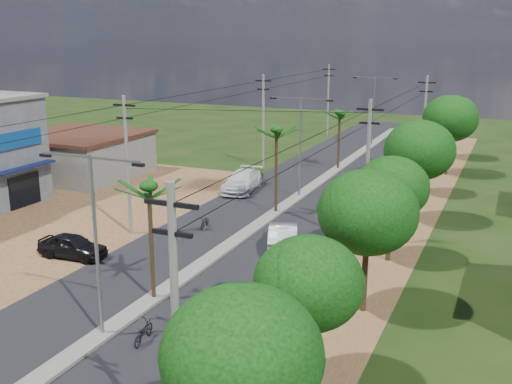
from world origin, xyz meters
TOP-DOWN VIEW (x-y plane):
  - ground at (0.00, 0.00)m, footprint 160.00×160.00m
  - road at (0.00, 15.00)m, footprint 12.00×110.00m
  - median at (0.00, 18.00)m, footprint 1.00×90.00m
  - dirt_shoulder_east at (8.50, 15.00)m, footprint 5.00×90.00m
  - low_shed at (-21.00, 24.00)m, footprint 10.40×10.40m
  - tree_east_a at (9.50, -6.00)m, footprint 4.40×4.40m
  - tree_east_b at (9.30, 0.00)m, footprint 4.00×4.00m
  - tree_east_c at (9.70, 7.00)m, footprint 4.60×4.60m
  - tree_east_d at (9.40, 14.00)m, footprint 4.20×4.20m
  - tree_east_e at (9.60, 22.00)m, footprint 4.80×4.80m
  - tree_east_f at (9.20, 30.00)m, footprint 3.80×3.80m
  - tree_east_g at (9.80, 38.00)m, footprint 5.00×5.00m
  - tree_east_h at (9.50, 46.00)m, footprint 4.40×4.40m
  - palm_median_near at (0.00, 4.00)m, footprint 2.00×2.00m
  - palm_median_mid at (0.00, 20.00)m, footprint 2.00×2.00m
  - palm_median_far at (0.00, 36.00)m, footprint 2.00×2.00m
  - streetlight_near at (0.00, 0.00)m, footprint 5.10×0.18m
  - streetlight_mid at (0.00, 25.00)m, footprint 5.10×0.18m
  - streetlight_far at (0.00, 50.00)m, footprint 5.10×0.18m
  - utility_pole_w_b at (-7.00, 12.00)m, footprint 1.60×0.24m
  - utility_pole_w_c at (-7.00, 34.00)m, footprint 1.60×0.24m
  - utility_pole_w_d at (-7.00, 55.00)m, footprint 1.60×0.24m
  - utility_pole_e_a at (7.50, -6.00)m, footprint 1.60×0.24m
  - utility_pole_e_b at (7.50, 16.00)m, footprint 1.60×0.24m
  - utility_pole_e_c at (7.50, 38.00)m, footprint 1.60×0.24m
  - car_silver_mid at (3.15, 13.39)m, footprint 3.24×5.14m
  - car_white_far at (-5.00, 24.90)m, footprint 3.00×5.89m
  - car_parked_dark at (-7.50, 6.97)m, footprint 4.25×1.94m
  - moto_rider_east at (1.91, 0.29)m, footprint 0.86×1.77m
  - moto_rider_west_a at (-3.11, 14.94)m, footprint 0.81×1.61m
  - moto_rider_west_b at (-5.00, 28.72)m, footprint 0.55×1.55m

SIDE VIEW (x-z plane):
  - ground at x=0.00m, z-range 0.00..0.00m
  - dirt_shoulder_east at x=8.50m, z-range 0.00..0.03m
  - road at x=0.00m, z-range 0.00..0.04m
  - median at x=0.00m, z-range 0.00..0.18m
  - moto_rider_west_a at x=-3.11m, z-range 0.00..0.81m
  - moto_rider_east at x=1.91m, z-range 0.00..0.89m
  - moto_rider_west_b at x=-5.00m, z-range 0.00..0.91m
  - car_parked_dark at x=-7.50m, z-range 0.00..1.41m
  - car_silver_mid at x=3.15m, z-range 0.00..1.60m
  - car_white_far at x=-5.00m, z-range 0.00..1.64m
  - low_shed at x=-21.00m, z-range -0.01..3.94m
  - tree_east_f at x=9.20m, z-range 1.13..6.64m
  - tree_east_b at x=9.30m, z-range 1.20..7.03m
  - tree_east_d at x=9.40m, z-range 1.27..7.41m
  - tree_east_a at x=9.50m, z-range 1.30..7.67m
  - tree_east_h at x=9.50m, z-range 1.38..7.90m
  - utility_pole_w_b at x=-7.00m, z-range 0.26..9.26m
  - utility_pole_w_c at x=-7.00m, z-range 0.26..9.26m
  - utility_pole_w_d at x=-7.00m, z-range 0.26..9.26m
  - utility_pole_e_a at x=7.50m, z-range 0.26..9.26m
  - utility_pole_e_b at x=7.50m, z-range 0.26..9.26m
  - utility_pole_e_c at x=7.50m, z-range 0.26..9.26m
  - streetlight_near at x=0.00m, z-range 0.79..8.79m
  - streetlight_mid at x=0.00m, z-range 0.79..8.79m
  - streetlight_far at x=0.00m, z-range 0.79..8.79m
  - tree_east_c at x=9.70m, z-range 1.45..8.28m
  - tree_east_e at x=9.60m, z-range 1.52..8.66m
  - tree_east_g at x=9.80m, z-range 1.55..8.93m
  - palm_median_far at x=0.00m, z-range 2.34..8.19m
  - palm_median_near at x=0.00m, z-range 2.46..8.61m
  - palm_median_mid at x=0.00m, z-range 2.62..9.17m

